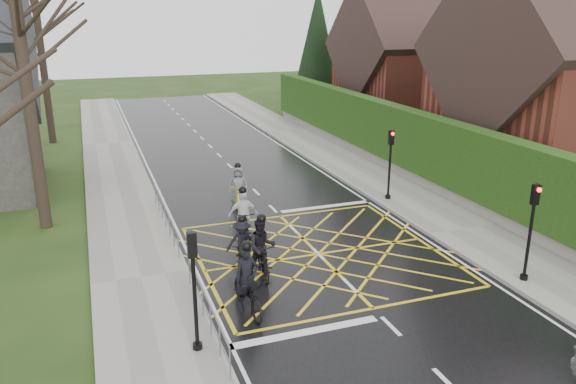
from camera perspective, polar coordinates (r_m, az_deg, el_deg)
ground at (r=19.61m, az=3.10°, el=-6.32°), size 120.00×120.00×0.00m
road at (r=19.61m, az=3.10°, el=-6.31°), size 9.00×80.00×0.01m
sidewalk_right at (r=22.46m, az=17.39°, el=-3.74°), size 3.00×80.00×0.15m
sidewalk_left at (r=18.30m, az=-14.69°, el=-8.52°), size 3.00×80.00×0.15m
stone_wall at (r=27.97m, az=13.03°, el=1.44°), size 0.50×38.00×0.70m
hedge at (r=27.54m, az=13.29°, el=4.93°), size 0.90×38.00×2.80m
house_near at (r=30.08m, az=27.23°, el=9.61°), size 11.80×9.80×11.30m
house_far at (r=40.94m, az=12.73°, el=12.26°), size 9.80×8.80×10.30m
conifer at (r=46.14m, az=2.99°, el=14.02°), size 4.60×4.60×10.00m
tree_near at (r=22.54m, az=-25.84°, el=15.87°), size 9.24×9.24×11.44m
tree_far at (r=38.53m, az=-24.06°, el=15.11°), size 8.40×8.40×10.40m
railing_south at (r=15.03m, az=-8.31°, el=-11.15°), size 0.05×5.04×1.03m
railing_north at (r=21.83m, az=-12.38°, el=-1.95°), size 0.05×6.04×1.03m
traffic_light_ne at (r=24.79m, az=10.30°, el=2.67°), size 0.24×0.31×3.21m
traffic_light_se at (r=18.39m, az=23.37°, el=-3.92°), size 0.24×0.31×3.21m
traffic_light_sw at (r=13.68m, az=-9.47°, el=-10.10°), size 0.24×0.31×3.21m
cyclist_rear at (r=15.84m, az=-4.10°, el=-9.80°), size 0.91×2.20×2.09m
cyclist_back at (r=17.82m, az=-2.62°, el=-6.16°), size 1.00×2.10×2.05m
cyclist_mid at (r=18.48m, az=-4.61°, el=-5.73°), size 1.21×1.93×1.77m
cyclist_front at (r=20.57m, az=-4.52°, el=-2.91°), size 1.14×2.09×2.04m
cyclist_lead at (r=24.31m, az=-5.03°, el=0.12°), size 1.19×2.06×1.89m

